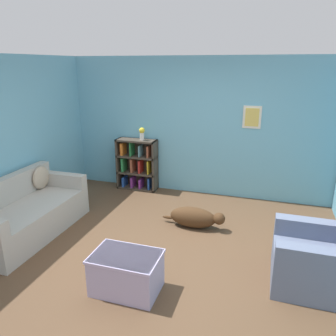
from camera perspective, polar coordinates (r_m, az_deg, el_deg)
The scene contains 8 objects.
ground_plane at distance 4.71m, azimuth -1.51°, elevation -13.71°, with size 14.00×14.00×0.00m, color brown.
wall_back at distance 6.29m, azimuth 5.15°, elevation 7.07°, with size 5.60×0.13×2.60m.
couch at distance 5.37m, azimuth -23.63°, elevation -7.34°, with size 0.89×1.92×0.84m.
bookshelf at distance 6.65m, azimuth -5.41°, elevation 0.59°, with size 0.81×0.29×1.03m.
recliner_chair at distance 4.22m, azimuth 24.96°, elevation -14.18°, with size 0.90×0.87×0.95m.
coffee_table at distance 3.86m, azimuth -7.26°, elevation -17.47°, with size 0.76×0.51×0.45m.
dog at distance 5.18m, azimuth 4.69°, elevation -8.56°, with size 1.02×0.30×0.33m.
vase at distance 6.42m, azimuth -4.56°, elevation 6.10°, with size 0.11×0.11×0.25m.
Camera 1 is at (1.33, -3.79, 2.45)m, focal length 35.00 mm.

